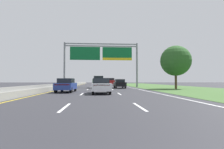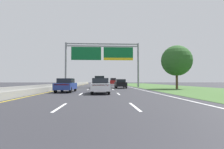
{
  "view_description": "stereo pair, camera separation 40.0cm",
  "coord_description": "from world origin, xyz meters",
  "px_view_note": "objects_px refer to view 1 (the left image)",
  "views": [
    {
      "loc": [
        -0.2,
        1.38,
        1.31
      ],
      "look_at": [
        1.51,
        24.84,
        2.11
      ],
      "focal_mm": 29.28,
      "sensor_mm": 36.0,
      "label": 1
    },
    {
      "loc": [
        0.2,
        1.36,
        1.31
      ],
      "look_at": [
        1.51,
        24.84,
        2.11
      ],
      "focal_mm": 29.28,
      "sensor_mm": 36.0,
      "label": 2
    }
  ],
  "objects_px": {
    "car_white_centre_lane_sedan": "(101,86)",
    "car_red_right_lane_suv": "(111,81)",
    "car_black_right_lane_sedan": "(120,84)",
    "car_blue_left_lane_sedan": "(66,85)",
    "car_silver_centre_lane_suv": "(100,81)",
    "pickup_truck_darkgreen": "(99,82)",
    "overhead_sign_gantry": "(101,55)",
    "roadside_tree_mid": "(176,61)"
  },
  "relations": [
    {
      "from": "car_white_centre_lane_sedan",
      "to": "overhead_sign_gantry",
      "type": "bearing_deg",
      "value": -2.39
    },
    {
      "from": "car_blue_left_lane_sedan",
      "to": "roadside_tree_mid",
      "type": "height_order",
      "value": "roadside_tree_mid"
    },
    {
      "from": "pickup_truck_darkgreen",
      "to": "roadside_tree_mid",
      "type": "xyz_separation_m",
      "value": [
        12.35,
        -5.21,
        3.43
      ]
    },
    {
      "from": "car_red_right_lane_suv",
      "to": "roadside_tree_mid",
      "type": "relative_size",
      "value": 0.68
    },
    {
      "from": "car_white_centre_lane_sedan",
      "to": "car_red_right_lane_suv",
      "type": "relative_size",
      "value": 0.94
    },
    {
      "from": "overhead_sign_gantry",
      "to": "car_blue_left_lane_sedan",
      "type": "distance_m",
      "value": 17.17
    },
    {
      "from": "car_black_right_lane_sedan",
      "to": "car_silver_centre_lane_suv",
      "type": "distance_m",
      "value": 22.89
    },
    {
      "from": "overhead_sign_gantry",
      "to": "car_red_right_lane_suv",
      "type": "xyz_separation_m",
      "value": [
        3.3,
        18.23,
        -5.34
      ]
    },
    {
      "from": "car_blue_left_lane_sedan",
      "to": "car_white_centre_lane_sedan",
      "type": "distance_m",
      "value": 4.68
    },
    {
      "from": "pickup_truck_darkgreen",
      "to": "car_red_right_lane_suv",
      "type": "xyz_separation_m",
      "value": [
        3.84,
        21.58,
        0.02
      ]
    },
    {
      "from": "pickup_truck_darkgreen",
      "to": "car_blue_left_lane_sedan",
      "type": "relative_size",
      "value": 1.22
    },
    {
      "from": "pickup_truck_darkgreen",
      "to": "car_red_right_lane_suv",
      "type": "relative_size",
      "value": 1.14
    },
    {
      "from": "car_blue_left_lane_sedan",
      "to": "car_silver_centre_lane_suv",
      "type": "height_order",
      "value": "car_silver_centre_lane_suv"
    },
    {
      "from": "car_blue_left_lane_sedan",
      "to": "car_red_right_lane_suv",
      "type": "relative_size",
      "value": 0.94
    },
    {
      "from": "overhead_sign_gantry",
      "to": "car_silver_centre_lane_suv",
      "type": "relative_size",
      "value": 3.2
    },
    {
      "from": "car_blue_left_lane_sedan",
      "to": "car_red_right_lane_suv",
      "type": "height_order",
      "value": "car_red_right_lane_suv"
    },
    {
      "from": "overhead_sign_gantry",
      "to": "car_red_right_lane_suv",
      "type": "bearing_deg",
      "value": 79.73
    },
    {
      "from": "car_red_right_lane_suv",
      "to": "pickup_truck_darkgreen",
      "type": "bearing_deg",
      "value": 171.51
    },
    {
      "from": "car_red_right_lane_suv",
      "to": "car_black_right_lane_sedan",
      "type": "bearing_deg",
      "value": -178.71
    },
    {
      "from": "car_blue_left_lane_sedan",
      "to": "car_black_right_lane_sedan",
      "type": "distance_m",
      "value": 13.1
    },
    {
      "from": "roadside_tree_mid",
      "to": "overhead_sign_gantry",
      "type": "bearing_deg",
      "value": 144.1
    },
    {
      "from": "overhead_sign_gantry",
      "to": "car_silver_centre_lane_suv",
      "type": "height_order",
      "value": "overhead_sign_gantry"
    },
    {
      "from": "pickup_truck_darkgreen",
      "to": "car_white_centre_lane_sedan",
      "type": "distance_m",
      "value": 14.87
    },
    {
      "from": "pickup_truck_darkgreen",
      "to": "car_blue_left_lane_sedan",
      "type": "bearing_deg",
      "value": 163.72
    },
    {
      "from": "overhead_sign_gantry",
      "to": "car_white_centre_lane_sedan",
      "type": "height_order",
      "value": "overhead_sign_gantry"
    },
    {
      "from": "car_black_right_lane_sedan",
      "to": "car_blue_left_lane_sedan",
      "type": "bearing_deg",
      "value": 145.18
    },
    {
      "from": "car_white_centre_lane_sedan",
      "to": "car_silver_centre_lane_suv",
      "type": "bearing_deg",
      "value": -1.73
    },
    {
      "from": "overhead_sign_gantry",
      "to": "car_black_right_lane_sedan",
      "type": "relative_size",
      "value": 3.41
    },
    {
      "from": "car_red_right_lane_suv",
      "to": "overhead_sign_gantry",
      "type": "bearing_deg",
      "value": 171.33
    },
    {
      "from": "overhead_sign_gantry",
      "to": "pickup_truck_darkgreen",
      "type": "relative_size",
      "value": 2.78
    },
    {
      "from": "car_black_right_lane_sedan",
      "to": "car_silver_centre_lane_suv",
      "type": "relative_size",
      "value": 0.94
    },
    {
      "from": "car_silver_centre_lane_suv",
      "to": "car_red_right_lane_suv",
      "type": "distance_m",
      "value": 3.48
    },
    {
      "from": "overhead_sign_gantry",
      "to": "car_silver_centre_lane_suv",
      "type": "bearing_deg",
      "value": 90.46
    },
    {
      "from": "car_white_centre_lane_sedan",
      "to": "car_red_right_lane_suv",
      "type": "xyz_separation_m",
      "value": [
        3.58,
        36.44,
        0.28
      ]
    },
    {
      "from": "car_blue_left_lane_sedan",
      "to": "car_white_centre_lane_sedan",
      "type": "bearing_deg",
      "value": -121.36
    },
    {
      "from": "pickup_truck_darkgreen",
      "to": "overhead_sign_gantry",
      "type": "bearing_deg",
      "value": -8.73
    },
    {
      "from": "car_black_right_lane_sedan",
      "to": "car_red_right_lane_suv",
      "type": "distance_m",
      "value": 23.09
    },
    {
      "from": "car_black_right_lane_sedan",
      "to": "car_red_right_lane_suv",
      "type": "height_order",
      "value": "car_red_right_lane_suv"
    },
    {
      "from": "car_silver_centre_lane_suv",
      "to": "roadside_tree_mid",
      "type": "distance_m",
      "value": 29.13
    },
    {
      "from": "car_red_right_lane_suv",
      "to": "car_silver_centre_lane_suv",
      "type": "bearing_deg",
      "value": 98.94
    },
    {
      "from": "car_blue_left_lane_sedan",
      "to": "roadside_tree_mid",
      "type": "relative_size",
      "value": 0.64
    },
    {
      "from": "car_red_right_lane_suv",
      "to": "car_blue_left_lane_sedan",
      "type": "bearing_deg",
      "value": 169.1
    }
  ]
}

